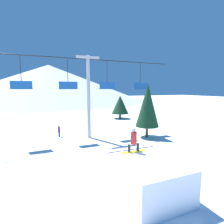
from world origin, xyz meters
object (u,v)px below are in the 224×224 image
at_px(snow_ramp, 148,178).
at_px(snowboarder, 134,140).
at_px(distant_skier, 59,131).
at_px(pine_tree_near, 148,105).

bearing_deg(snow_ramp, snowboarder, 94.69).
distance_m(snowboarder, distant_skier, 11.87).
bearing_deg(pine_tree_near, snowboarder, -127.76).
distance_m(pine_tree_near, distant_skier, 10.01).
relative_size(snow_ramp, pine_tree_near, 0.61).
bearing_deg(distant_skier, snowboarder, -75.49).
xyz_separation_m(pine_tree_near, distant_skier, (-8.87, 3.71, -2.79)).
distance_m(snowboarder, pine_tree_near, 9.74).
relative_size(snow_ramp, snowboarder, 2.28).
height_order(snow_ramp, snowboarder, snowboarder).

